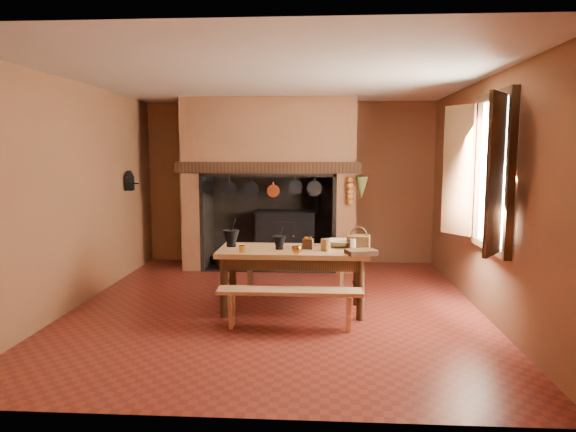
% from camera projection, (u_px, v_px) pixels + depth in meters
% --- Properties ---
extents(floor, '(5.50, 5.50, 0.00)m').
position_uv_depth(floor, '(276.00, 307.00, 6.44)').
color(floor, maroon).
rests_on(floor, ground).
extents(ceiling, '(5.50, 5.50, 0.00)m').
position_uv_depth(ceiling, '(276.00, 78.00, 6.10)').
color(ceiling, silver).
rests_on(ceiling, back_wall).
extents(back_wall, '(5.00, 0.02, 2.80)m').
position_uv_depth(back_wall, '(290.00, 183.00, 8.99)').
color(back_wall, brown).
rests_on(back_wall, floor).
extents(wall_left, '(0.02, 5.50, 2.80)m').
position_uv_depth(wall_left, '(78.00, 194.00, 6.43)').
color(wall_left, brown).
rests_on(wall_left, floor).
extents(wall_right, '(0.02, 5.50, 2.80)m').
position_uv_depth(wall_right, '(485.00, 197.00, 6.11)').
color(wall_right, brown).
rests_on(wall_right, floor).
extents(wall_front, '(5.00, 0.02, 2.80)m').
position_uv_depth(wall_front, '(242.00, 227.00, 3.55)').
color(wall_front, brown).
rests_on(wall_front, floor).
extents(chimney_breast, '(2.95, 0.96, 2.80)m').
position_uv_depth(chimney_breast, '(270.00, 160.00, 8.53)').
color(chimney_breast, brown).
rests_on(chimney_breast, floor).
extents(iron_range, '(1.12, 0.55, 1.60)m').
position_uv_depth(iron_range, '(286.00, 237.00, 8.81)').
color(iron_range, black).
rests_on(iron_range, floor).
extents(hearth_pans, '(0.51, 0.62, 0.20)m').
position_uv_depth(hearth_pans, '(226.00, 261.00, 8.69)').
color(hearth_pans, gold).
rests_on(hearth_pans, floor).
extents(hanging_pans, '(1.92, 0.29, 0.27)m').
position_uv_depth(hanging_pans, '(265.00, 189.00, 8.09)').
color(hanging_pans, black).
rests_on(hanging_pans, chimney_breast).
extents(onion_string, '(0.12, 0.10, 0.46)m').
position_uv_depth(onion_string, '(350.00, 191.00, 7.99)').
color(onion_string, '#B85B22').
rests_on(onion_string, chimney_breast).
extents(herb_bunch, '(0.20, 0.20, 0.35)m').
position_uv_depth(herb_bunch, '(361.00, 188.00, 7.97)').
color(herb_bunch, '#535C2B').
rests_on(herb_bunch, chimney_breast).
extents(window, '(0.39, 1.75, 1.76)m').
position_uv_depth(window, '(483.00, 172.00, 5.69)').
color(window, white).
rests_on(window, wall_right).
extents(wall_coffee_mill, '(0.23, 0.16, 0.31)m').
position_uv_depth(wall_coffee_mill, '(129.00, 179.00, 7.94)').
color(wall_coffee_mill, black).
rests_on(wall_coffee_mill, wall_left).
extents(work_table, '(1.78, 0.79, 0.77)m').
position_uv_depth(work_table, '(293.00, 259.00, 6.19)').
color(work_table, tan).
rests_on(work_table, floor).
extents(bench_front, '(1.58, 0.28, 0.44)m').
position_uv_depth(bench_front, '(290.00, 299.00, 5.58)').
color(bench_front, tan).
rests_on(bench_front, floor).
extents(bench_back, '(1.52, 0.27, 0.43)m').
position_uv_depth(bench_back, '(296.00, 273.00, 6.89)').
color(bench_back, tan).
rests_on(bench_back, floor).
extents(mortar_large, '(0.21, 0.21, 0.35)m').
position_uv_depth(mortar_large, '(231.00, 237.00, 6.30)').
color(mortar_large, black).
rests_on(mortar_large, work_table).
extents(mortar_small, '(0.16, 0.16, 0.28)m').
position_uv_depth(mortar_small, '(279.00, 242.00, 6.12)').
color(mortar_small, black).
rests_on(mortar_small, work_table).
extents(coffee_grinder, '(0.17, 0.14, 0.19)m').
position_uv_depth(coffee_grinder, '(308.00, 243.00, 6.16)').
color(coffee_grinder, '#3C2513').
rests_on(coffee_grinder, work_table).
extents(brass_mug_a, '(0.08, 0.08, 0.08)m').
position_uv_depth(brass_mug_a, '(242.00, 249.00, 5.93)').
color(brass_mug_a, gold).
rests_on(brass_mug_a, work_table).
extents(brass_mug_b, '(0.11, 0.11, 0.09)m').
position_uv_depth(brass_mug_b, '(309.00, 243.00, 6.28)').
color(brass_mug_b, gold).
rests_on(brass_mug_b, work_table).
extents(mixing_bowl, '(0.36, 0.36, 0.08)m').
position_uv_depth(mixing_bowl, '(340.00, 243.00, 6.32)').
color(mixing_bowl, beige).
rests_on(mixing_bowl, work_table).
extents(stoneware_crock, '(0.15, 0.15, 0.14)m').
position_uv_depth(stoneware_crock, '(326.00, 245.00, 6.03)').
color(stoneware_crock, brown).
rests_on(stoneware_crock, work_table).
extents(glass_jar, '(0.09, 0.09, 0.13)m').
position_uv_depth(glass_jar, '(353.00, 244.00, 6.12)').
color(glass_jar, beige).
rests_on(glass_jar, work_table).
extents(wicker_basket, '(0.30, 0.23, 0.26)m').
position_uv_depth(wicker_basket, '(358.00, 241.00, 6.23)').
color(wicker_basket, '#513118').
rests_on(wicker_basket, work_table).
extents(wooden_tray, '(0.38, 0.32, 0.06)m').
position_uv_depth(wooden_tray, '(361.00, 252.00, 5.81)').
color(wooden_tray, '#3C2513').
rests_on(wooden_tray, work_table).
extents(brass_cup, '(0.12, 0.12, 0.09)m').
position_uv_depth(brass_cup, '(297.00, 250.00, 5.85)').
color(brass_cup, gold).
rests_on(brass_cup, work_table).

